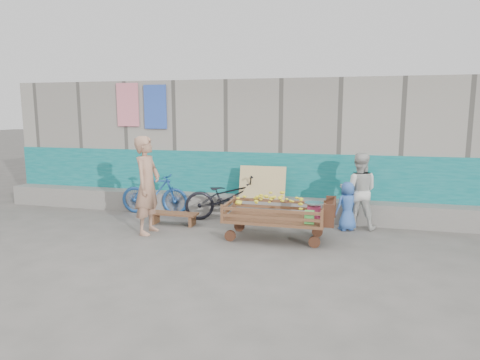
% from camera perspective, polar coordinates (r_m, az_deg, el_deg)
% --- Properties ---
extents(ground, '(80.00, 80.00, 0.00)m').
position_cam_1_polar(ground, '(7.31, -2.93, -9.20)').
color(ground, '#53514B').
rests_on(ground, ground).
extents(building_wall, '(12.00, 3.50, 3.00)m').
position_cam_1_polar(building_wall, '(10.91, 3.39, 4.75)').
color(building_wall, gray).
rests_on(building_wall, ground).
extents(banana_cart, '(1.96, 0.90, 0.84)m').
position_cam_1_polar(banana_cart, '(7.75, 4.42, -3.82)').
color(banana_cart, '#52341F').
rests_on(banana_cart, ground).
extents(bench, '(1.01, 0.30, 0.25)m').
position_cam_1_polar(bench, '(8.88, -8.84, -4.74)').
color(bench, '#52341F').
rests_on(bench, ground).
extents(vendor_man, '(0.44, 0.68, 1.85)m').
position_cam_1_polar(vendor_man, '(8.22, -12.25, -0.69)').
color(vendor_man, '#A4765D').
rests_on(vendor_man, ground).
extents(woman, '(0.74, 0.58, 1.51)m').
position_cam_1_polar(woman, '(8.72, 15.54, -1.41)').
color(woman, beige).
rests_on(woman, ground).
extents(child, '(0.56, 0.51, 0.96)m').
position_cam_1_polar(child, '(8.58, 14.11, -3.39)').
color(child, '#335EAA').
rests_on(child, ground).
extents(bicycle_dark, '(1.92, 1.31, 0.96)m').
position_cam_1_polar(bicycle_dark, '(9.21, -1.68, -2.26)').
color(bicycle_dark, black).
rests_on(bicycle_dark, ground).
extents(bicycle_blue, '(1.59, 0.54, 0.94)m').
position_cam_1_polar(bicycle_blue, '(9.82, -11.34, -1.76)').
color(bicycle_blue, '#1F4C92').
rests_on(bicycle_blue, ground).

